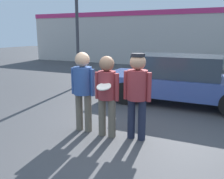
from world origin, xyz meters
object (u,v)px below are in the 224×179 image
object	(u,v)px
person_middle_with_frisbee	(107,90)
person_right	(137,88)
parked_car_near	(180,79)
person_left	(83,85)

from	to	relation	value
person_middle_with_frisbee	person_right	world-z (taller)	person_right
person_right	parked_car_near	xyz separation A→B (m)	(0.26, 3.02, -0.30)
person_right	person_middle_with_frisbee	bearing A→B (deg)	-167.62
person_middle_with_frisbee	person_right	bearing A→B (deg)	12.38
person_right	parked_car_near	world-z (taller)	person_right
person_left	person_right	distance (m)	1.17
parked_car_near	person_left	bearing A→B (deg)	-114.93
person_middle_with_frisbee	parked_car_near	distance (m)	3.27
person_middle_with_frisbee	person_right	size ratio (longest dim) A/B	0.96
person_left	parked_car_near	world-z (taller)	person_left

